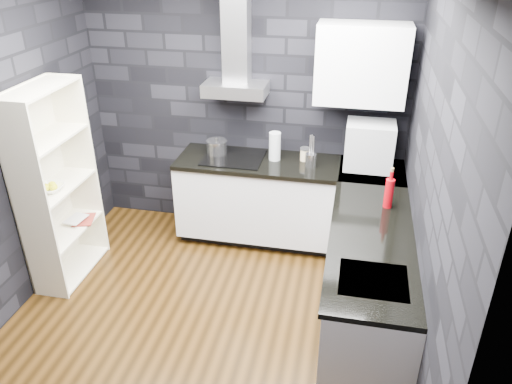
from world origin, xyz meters
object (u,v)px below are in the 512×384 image
(glass_vase, at_px, (275,146))
(appliance_garage, at_px, (369,145))
(bookshelf, at_px, (57,187))
(pot, at_px, (217,147))
(red_bottle, at_px, (389,193))
(utensil_crock, at_px, (311,160))
(fruit_bowl, at_px, (50,188))
(storage_jar, at_px, (305,155))

(glass_vase, distance_m, appliance_garage, 0.90)
(glass_vase, bearing_deg, appliance_garage, -0.48)
(appliance_garage, height_order, bookshelf, bookshelf)
(pot, bearing_deg, red_bottle, -24.82)
(appliance_garage, xyz_separation_m, bookshelf, (-2.66, -0.96, -0.22))
(pot, relative_size, utensil_crock, 1.51)
(bookshelf, distance_m, fruit_bowl, 0.10)
(red_bottle, relative_size, bookshelf, 0.14)
(utensil_crock, relative_size, red_bottle, 0.54)
(glass_vase, relative_size, appliance_garage, 0.63)
(glass_vase, xyz_separation_m, red_bottle, (1.06, -0.75, -0.02))
(appliance_garage, bearing_deg, glass_vase, 179.76)
(appliance_garage, height_order, fruit_bowl, appliance_garage)
(storage_jar, xyz_separation_m, red_bottle, (0.77, -0.79, 0.07))
(pot, bearing_deg, fruit_bowl, -137.58)
(pot, distance_m, glass_vase, 0.59)
(pot, height_order, utensil_crock, utensil_crock)
(red_bottle, bearing_deg, appliance_garage, 102.82)
(storage_jar, xyz_separation_m, fruit_bowl, (-2.06, -1.10, -0.02))
(pot, height_order, red_bottle, red_bottle)
(appliance_garage, bearing_deg, pot, 179.37)
(glass_vase, height_order, bookshelf, bookshelf)
(storage_jar, bearing_deg, appliance_garage, -4.57)
(utensil_crock, distance_m, appliance_garage, 0.56)
(glass_vase, bearing_deg, storage_jar, 7.88)
(pot, height_order, glass_vase, glass_vase)
(appliance_garage, relative_size, fruit_bowl, 1.95)
(storage_jar, distance_m, bookshelf, 2.30)
(utensil_crock, relative_size, fruit_bowl, 0.59)
(utensil_crock, bearing_deg, bookshelf, -157.74)
(appliance_garage, bearing_deg, storage_jar, 175.67)
(pot, relative_size, fruit_bowl, 0.89)
(appliance_garage, bearing_deg, utensil_crock, -170.29)
(glass_vase, bearing_deg, fruit_bowl, -149.01)
(appliance_garage, relative_size, bookshelf, 0.24)
(appliance_garage, xyz_separation_m, red_bottle, (0.17, -0.74, -0.10))
(fruit_bowl, bearing_deg, bookshelf, 90.00)
(pot, height_order, bookshelf, bookshelf)
(pot, height_order, storage_jar, pot)
(glass_vase, relative_size, storage_jar, 2.46)
(storage_jar, height_order, red_bottle, red_bottle)
(glass_vase, distance_m, red_bottle, 1.30)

